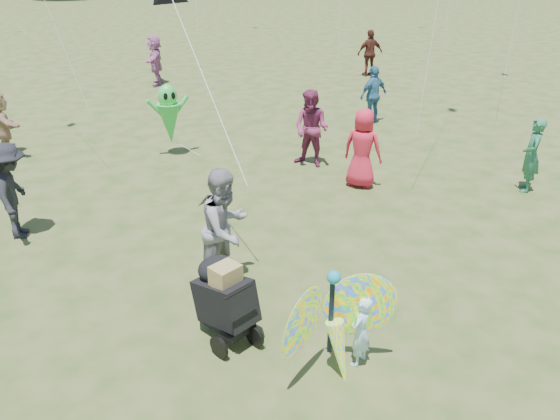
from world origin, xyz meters
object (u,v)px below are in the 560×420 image
object	(u,v)px
adult_man	(226,229)
crowd_h	(370,53)
crowd_f	(531,155)
crowd_d	(2,124)
crowd_e	(311,129)
butterfly_kite	(335,326)
crowd_j	(155,60)
child_girl	(361,331)
crowd_b	(13,191)
crowd_c	(373,95)
crowd_a	(363,148)
alien_kite	(169,116)
jogging_stroller	(224,295)

from	to	relation	value
adult_man	crowd_h	size ratio (longest dim) A/B	1.05
adult_man	crowd_h	distance (m)	15.37
crowd_f	crowd_h	distance (m)	11.36
crowd_d	crowd_e	distance (m)	7.45
crowd_e	crowd_h	xyz separation A→B (m)	(6.82, 7.58, -0.00)
crowd_d	butterfly_kite	xyz separation A→B (m)	(3.21, -10.08, -0.09)
crowd_j	butterfly_kite	world-z (taller)	crowd_j
child_girl	butterfly_kite	size ratio (longest dim) A/B	0.55
crowd_b	crowd_d	xyz separation A→B (m)	(-0.07, 4.71, -0.08)
crowd_c	crowd_h	size ratio (longest dim) A/B	0.93
crowd_a	crowd_e	bearing A→B (deg)	-23.78
crowd_d	crowd_j	world-z (taller)	crowd_j
crowd_h	alien_kite	size ratio (longest dim) A/B	1.01
child_girl	adult_man	bearing A→B (deg)	-100.51
jogging_stroller	butterfly_kite	distance (m)	1.52
crowd_b	crowd_h	xyz separation A→B (m)	(13.06, 8.34, 0.03)
crowd_a	crowd_h	xyz separation A→B (m)	(6.45, 9.10, 0.05)
crowd_b	crowd_h	distance (m)	15.50
child_girl	crowd_h	world-z (taller)	crowd_h
crowd_a	butterfly_kite	distance (m)	5.78
child_girl	crowd_f	world-z (taller)	crowd_f
jogging_stroller	crowd_b	bearing A→B (deg)	98.81
crowd_d	butterfly_kite	world-z (taller)	crowd_d
crowd_e	crowd_j	size ratio (longest dim) A/B	1.00
crowd_b	alien_kite	distance (m)	4.55
crowd_a	adult_man	bearing A→B (deg)	82.76
crowd_j	jogging_stroller	xyz separation A→B (m)	(-2.94, -14.76, -0.26)
crowd_f	crowd_j	distance (m)	13.81
child_girl	alien_kite	bearing A→B (deg)	-119.34
adult_man	crowd_c	distance (m)	9.03
adult_man	crowd_d	xyz separation A→B (m)	(-2.79, 7.73, -0.16)
adult_man	crowd_a	bearing A→B (deg)	0.74
crowd_e	butterfly_kite	xyz separation A→B (m)	(-3.10, -6.14, -0.21)
crowd_d	crowd_e	bearing A→B (deg)	-137.15
child_girl	crowd_h	distance (m)	16.72
crowd_c	jogging_stroller	distance (m)	10.13
crowd_c	jogging_stroller	bearing A→B (deg)	34.99
crowd_d	crowd_f	size ratio (longest dim) A/B	0.99
crowd_d	alien_kite	world-z (taller)	alien_kite
crowd_c	alien_kite	bearing A→B (deg)	-8.49
jogging_stroller	crowd_c	bearing A→B (deg)	24.76
crowd_b	crowd_d	bearing A→B (deg)	12.10
crowd_a	crowd_d	xyz separation A→B (m)	(-6.69, 5.46, -0.07)
crowd_b	butterfly_kite	size ratio (longest dim) A/B	0.97
crowd_a	crowd_h	distance (m)	11.15
crowd_d	adult_man	bearing A→B (deg)	-175.34
jogging_stroller	butterfly_kite	world-z (taller)	butterfly_kite
crowd_c	crowd_f	distance (m)	5.44
adult_man	butterfly_kite	distance (m)	2.40
crowd_j	butterfly_kite	distance (m)	16.13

